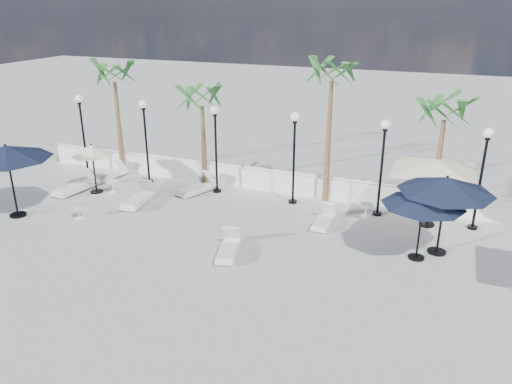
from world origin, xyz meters
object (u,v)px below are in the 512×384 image
(lounger_0, at_px, (139,198))
(lounger_4, at_px, (324,220))
(parasol_navy_mid, at_px, (446,185))
(parasol_navy_right, at_px, (424,200))
(parasol_cream_sq_a, at_px, (435,160))
(parasol_navy_left, at_px, (6,153))
(lounger_2, at_px, (110,174))
(lounger_5, at_px, (228,248))
(parasol_cream_small, at_px, (92,151))
(lounger_1, at_px, (76,186))
(lounger_3, at_px, (198,188))

(lounger_0, distance_m, lounger_4, 7.73)
(parasol_navy_mid, xyz_separation_m, parasol_navy_right, (-0.61, -0.66, -0.34))
(parasol_navy_mid, height_order, parasol_cream_sq_a, parasol_cream_sq_a)
(parasol_navy_right, bearing_deg, parasol_cream_sq_a, 86.78)
(lounger_0, bearing_deg, parasol_navy_left, -150.88)
(parasol_navy_right, bearing_deg, lounger_0, 176.55)
(lounger_2, bearing_deg, lounger_4, 3.83)
(lounger_5, xyz_separation_m, parasol_cream_small, (-7.82, 3.19, 1.67))
(lounger_2, bearing_deg, lounger_1, -87.19)
(parasol_navy_left, bearing_deg, parasol_navy_mid, 9.99)
(lounger_1, distance_m, lounger_2, 2.00)
(lounger_2, height_order, parasol_navy_left, parasol_navy_left)
(parasol_navy_left, bearing_deg, lounger_5, 0.41)
(lounger_3, relative_size, parasol_cream_sq_a, 0.37)
(lounger_1, bearing_deg, lounger_3, 27.63)
(lounger_1, xyz_separation_m, parasol_navy_mid, (15.15, -0.22, 2.15))
(lounger_0, bearing_deg, lounger_1, 169.51)
(parasol_navy_right, xyz_separation_m, parasol_cream_small, (-13.70, 1.17, -0.18))
(lounger_4, distance_m, parasol_navy_left, 12.22)
(lounger_0, distance_m, parasol_cream_small, 3.06)
(lounger_2, distance_m, parasol_navy_mid, 15.17)
(parasol_cream_sq_a, height_order, parasol_cream_small, parasol_cream_sq_a)
(lounger_2, relative_size, parasol_navy_mid, 0.63)
(parasol_navy_mid, bearing_deg, parasol_cream_small, 177.93)
(parasol_navy_mid, bearing_deg, parasol_navy_left, -170.01)
(lounger_1, xyz_separation_m, lounger_4, (11.06, 0.55, -0.06))
(parasol_navy_right, bearing_deg, lounger_3, 164.08)
(lounger_5, bearing_deg, lounger_4, 40.87)
(lounger_1, distance_m, lounger_5, 9.13)
(lounger_4, distance_m, parasol_cream_sq_a, 4.56)
(lounger_2, height_order, parasol_cream_sq_a, parasol_cream_sq_a)
(parasol_cream_sq_a, bearing_deg, parasol_navy_left, -161.96)
(parasol_navy_left, bearing_deg, parasol_cream_sq_a, 18.04)
(lounger_3, xyz_separation_m, lounger_5, (3.58, -4.72, -0.02))
(lounger_4, bearing_deg, parasol_navy_right, -21.63)
(lounger_2, height_order, lounger_5, lounger_2)
(parasol_navy_right, bearing_deg, parasol_navy_mid, 46.93)
(lounger_1, height_order, lounger_3, lounger_1)
(lounger_0, bearing_deg, lounger_5, -34.00)
(lounger_5, relative_size, parasol_navy_mid, 0.62)
(lounger_3, distance_m, parasol_navy_mid, 10.50)
(lounger_4, distance_m, parasol_navy_mid, 4.71)
(lounger_1, bearing_deg, lounger_2, 89.32)
(lounger_4, distance_m, parasol_cream_small, 10.36)
(lounger_0, bearing_deg, parasol_navy_mid, -7.10)
(lounger_0, relative_size, lounger_5, 1.11)
(lounger_2, bearing_deg, parasol_cream_small, -61.06)
(parasol_cream_sq_a, bearing_deg, lounger_1, -172.40)
(lounger_1, height_order, parasol_navy_right, parasol_navy_right)
(parasol_cream_small, bearing_deg, lounger_0, -11.15)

